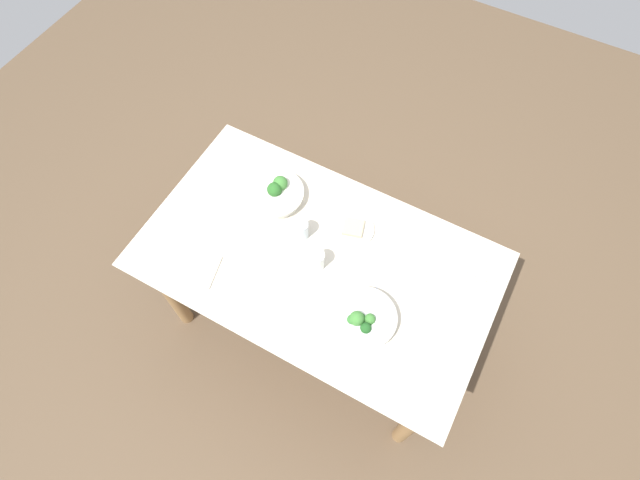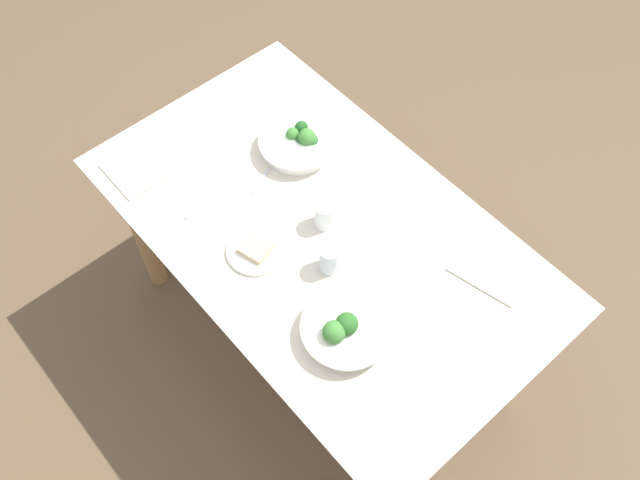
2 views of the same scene
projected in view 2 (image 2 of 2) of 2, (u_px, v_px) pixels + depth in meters
ground_plane at (321, 335)px, 2.82m from camera, size 6.00×6.00×0.00m
dining_table at (321, 250)px, 2.28m from camera, size 1.49×0.87×0.76m
broccoli_bowl_far at (345, 329)px, 1.96m from camera, size 0.26×0.26×0.10m
broccoli_bowl_near at (298, 143)px, 2.33m from camera, size 0.26×0.26×0.09m
bread_side_plate at (256, 249)px, 2.13m from camera, size 0.18×0.18×0.03m
water_glass_center at (325, 214)px, 2.15m from camera, size 0.07×0.07×0.09m
water_glass_side at (330, 258)px, 2.07m from camera, size 0.07×0.07×0.10m
fork_by_far_bowl at (199, 211)px, 2.22m from camera, size 0.02×0.11×0.00m
fork_by_near_bowl at (262, 179)px, 2.28m from camera, size 0.05×0.11×0.00m
table_knife_left at (358, 175)px, 2.29m from camera, size 0.05×0.18×0.00m
table_knife_right at (225, 168)px, 2.31m from camera, size 0.02×0.19×0.00m
napkin_folded_upper at (491, 270)px, 2.10m from camera, size 0.25×0.20×0.01m
napkin_folded_lower at (133, 172)px, 2.30m from camera, size 0.19×0.15×0.01m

